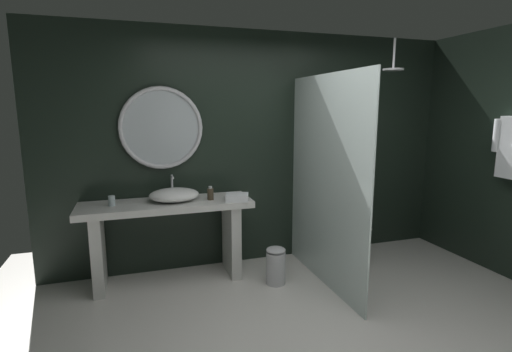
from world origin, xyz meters
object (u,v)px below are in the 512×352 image
object	(u,v)px
vessel_sink	(174,195)
round_wall_mirror	(161,128)
toilet	(349,239)
rain_shower_head	(393,67)
waste_bin	(276,265)
soap_dispenser	(210,194)
tumbler_cup	(112,201)
folded_hand_towel	(237,197)

from	to	relation	value
vessel_sink	round_wall_mirror	xyz separation A→B (m)	(-0.08, 0.23, 0.66)
round_wall_mirror	toilet	world-z (taller)	round_wall_mirror
rain_shower_head	waste_bin	bearing A→B (deg)	-172.53
vessel_sink	waste_bin	distance (m)	1.25
vessel_sink	rain_shower_head	bearing A→B (deg)	-5.66
vessel_sink	soap_dispenser	size ratio (longest dim) A/B	3.53
tumbler_cup	waste_bin	distance (m)	1.73
tumbler_cup	rain_shower_head	size ratio (longest dim) A/B	0.30
round_wall_mirror	folded_hand_towel	size ratio (longest dim) A/B	3.73
rain_shower_head	toilet	bearing A→B (deg)	165.80
tumbler_cup	waste_bin	size ratio (longest dim) A/B	0.26
soap_dispenser	round_wall_mirror	size ratio (longest dim) A/B	0.17
round_wall_mirror	soap_dispenser	bearing A→B (deg)	-33.34
soap_dispenser	toilet	xyz separation A→B (m)	(1.59, -0.08, -0.64)
tumbler_cup	rain_shower_head	world-z (taller)	rain_shower_head
vessel_sink	tumbler_cup	bearing A→B (deg)	-178.68
toilet	folded_hand_towel	bearing A→B (deg)	-178.18
soap_dispenser	toilet	world-z (taller)	soap_dispenser
tumbler_cup	folded_hand_towel	distance (m)	1.21
tumbler_cup	folded_hand_towel	size ratio (longest dim) A/B	0.44
toilet	folded_hand_towel	xyz separation A→B (m)	(-1.34, -0.04, 0.61)
rain_shower_head	soap_dispenser	bearing A→B (deg)	174.95
toilet	rain_shower_head	bearing A→B (deg)	-14.20
vessel_sink	soap_dispenser	distance (m)	0.36
round_wall_mirror	folded_hand_towel	world-z (taller)	round_wall_mirror
tumbler_cup	rain_shower_head	bearing A→B (deg)	-4.26
vessel_sink	tumbler_cup	xyz separation A→B (m)	(-0.59, -0.01, -0.02)
vessel_sink	tumbler_cup	world-z (taller)	vessel_sink
vessel_sink	soap_dispenser	xyz separation A→B (m)	(0.36, -0.06, -0.00)
soap_dispenser	round_wall_mirror	world-z (taller)	round_wall_mirror
soap_dispenser	waste_bin	xyz separation A→B (m)	(0.59, -0.36, -0.71)
soap_dispenser	waste_bin	distance (m)	0.99
soap_dispenser	folded_hand_towel	bearing A→B (deg)	-25.28
vessel_sink	soap_dispenser	bearing A→B (deg)	-9.01
toilet	waste_bin	bearing A→B (deg)	-164.29
waste_bin	folded_hand_towel	bearing A→B (deg)	144.21
round_wall_mirror	toilet	bearing A→B (deg)	-10.17
tumbler_cup	waste_bin	bearing A→B (deg)	-14.69
rain_shower_head	waste_bin	size ratio (longest dim) A/B	0.87
waste_bin	folded_hand_towel	distance (m)	0.79
round_wall_mirror	waste_bin	distance (m)	1.83
soap_dispenser	waste_bin	world-z (taller)	soap_dispenser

